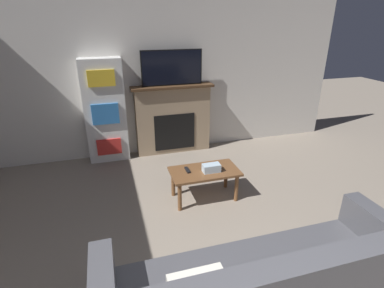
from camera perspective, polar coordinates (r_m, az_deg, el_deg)
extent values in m
cube|color=silver|center=(5.05, -6.74, 13.25)|extent=(6.51, 0.06, 2.70)
cube|color=tan|center=(5.15, -3.64, 4.54)|extent=(1.26, 0.22, 1.13)
cube|color=black|center=(5.11, -3.29, 2.30)|extent=(0.69, 0.01, 0.62)
cube|color=#4C331E|center=(4.98, -3.75, 10.87)|extent=(1.36, 0.28, 0.04)
cube|color=black|center=(4.93, -3.84, 14.29)|extent=(0.99, 0.03, 0.56)
cube|color=black|center=(4.91, -3.81, 14.27)|extent=(0.95, 0.01, 0.52)
cube|color=#4C4C51|center=(3.07, 32.29, -17.80)|extent=(0.16, 0.86, 0.73)
cube|color=brown|center=(3.81, 2.42, -5.24)|extent=(0.87, 0.47, 0.03)
cylinder|color=brown|center=(3.68, -2.35, -10.05)|extent=(0.05, 0.05, 0.38)
cylinder|color=brown|center=(3.90, 8.46, -8.24)|extent=(0.05, 0.05, 0.38)
cylinder|color=brown|center=(3.97, -3.61, -7.40)|extent=(0.05, 0.05, 0.38)
cylinder|color=brown|center=(4.17, 6.49, -5.89)|extent=(0.05, 0.05, 0.38)
cube|color=silver|center=(3.76, 3.71, -4.57)|extent=(0.22, 0.12, 0.10)
cube|color=black|center=(3.79, -0.89, -4.97)|extent=(0.04, 0.15, 0.02)
cube|color=white|center=(4.95, -16.21, 5.97)|extent=(0.63, 0.26, 1.64)
cube|color=red|center=(4.99, -15.48, -0.50)|extent=(0.38, 0.03, 0.26)
cube|color=#2D70B7|center=(4.81, -16.16, 5.49)|extent=(0.40, 0.03, 0.32)
cube|color=gold|center=(4.68, -16.91, 11.89)|extent=(0.39, 0.03, 0.24)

